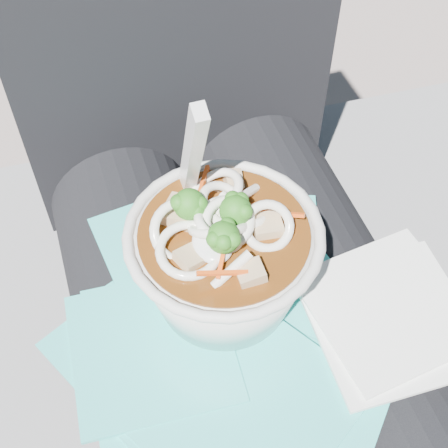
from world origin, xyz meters
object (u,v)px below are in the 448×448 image
object	(u,v)px
lap	(253,344)
person_body	(224,256)
udon_bowl	(223,255)
plastic_bag	(220,332)
stone_ledge	(212,353)

from	to	relation	value
lap	person_body	xyz separation A→B (m)	(0.00, 0.09, 0.03)
lap	udon_bowl	world-z (taller)	udon_bowl
udon_bowl	person_body	bearing A→B (deg)	71.27
lap	person_body	distance (m)	0.10
lap	udon_bowl	size ratio (longest dim) A/B	2.36
plastic_bag	udon_bowl	bearing A→B (deg)	66.85
person_body	plastic_bag	bearing A→B (deg)	-109.94
udon_bowl	lap	bearing A→B (deg)	-13.47
udon_bowl	plastic_bag	bearing A→B (deg)	-113.15
lap	stone_ledge	bearing A→B (deg)	90.00
person_body	udon_bowl	size ratio (longest dim) A/B	4.86
lap	person_body	world-z (taller)	person_body
stone_ledge	plastic_bag	distance (m)	0.43
stone_ledge	plastic_bag	bearing A→B (deg)	-103.63
person_body	udon_bowl	bearing A→B (deg)	-108.73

